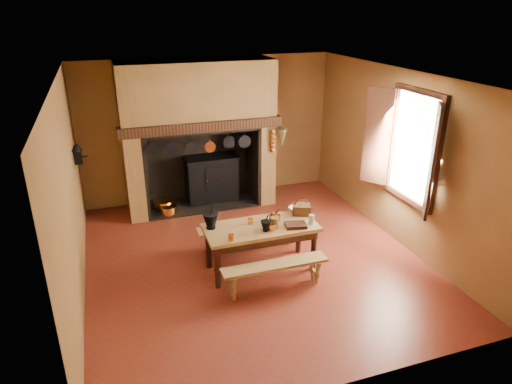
% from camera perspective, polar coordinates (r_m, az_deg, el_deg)
% --- Properties ---
extents(floor, '(5.50, 5.50, 0.00)m').
position_cam_1_polar(floor, '(7.26, -0.43, -8.28)').
color(floor, maroon).
rests_on(floor, ground).
extents(ceiling, '(5.50, 5.50, 0.00)m').
position_cam_1_polar(ceiling, '(6.30, -0.51, 14.15)').
color(ceiling, silver).
rests_on(ceiling, back_wall).
extents(back_wall, '(5.00, 0.02, 2.80)m').
position_cam_1_polar(back_wall, '(9.19, -5.93, 7.79)').
color(back_wall, '#9C6E3E').
rests_on(back_wall, floor).
extents(wall_left, '(0.02, 5.50, 2.80)m').
position_cam_1_polar(wall_left, '(6.38, -22.29, -0.54)').
color(wall_left, '#9C6E3E').
rests_on(wall_left, floor).
extents(wall_right, '(0.02, 5.50, 2.80)m').
position_cam_1_polar(wall_right, '(7.77, 17.37, 4.11)').
color(wall_right, '#9C6E3E').
rests_on(wall_right, floor).
extents(wall_front, '(5.00, 0.02, 2.80)m').
position_cam_1_polar(wall_front, '(4.39, 11.10, -9.82)').
color(wall_front, '#9C6E3E').
rests_on(wall_front, floor).
extents(chimney_breast, '(2.95, 0.96, 2.80)m').
position_cam_1_polar(chimney_breast, '(8.61, -7.33, 9.55)').
color(chimney_breast, '#9C6E3E').
rests_on(chimney_breast, floor).
extents(iron_range, '(1.12, 0.55, 1.60)m').
position_cam_1_polar(iron_range, '(9.17, -5.53, 1.78)').
color(iron_range, black).
rests_on(iron_range, floor).
extents(hearth_pans, '(0.51, 0.62, 0.20)m').
position_cam_1_polar(hearth_pans, '(8.96, -11.36, -1.81)').
color(hearth_pans, orange).
rests_on(hearth_pans, floor).
extents(hanging_pans, '(1.92, 0.29, 0.27)m').
position_cam_1_polar(hanging_pans, '(8.24, -6.72, 5.75)').
color(hanging_pans, black).
rests_on(hanging_pans, chimney_breast).
extents(onion_string, '(0.12, 0.10, 0.46)m').
position_cam_1_polar(onion_string, '(8.60, 2.11, 6.38)').
color(onion_string, '#96511B').
rests_on(onion_string, chimney_breast).
extents(herb_bunch, '(0.20, 0.20, 0.35)m').
position_cam_1_polar(herb_bunch, '(8.65, 3.24, 6.80)').
color(herb_bunch, brown).
rests_on(herb_bunch, chimney_breast).
extents(window, '(0.39, 1.75, 1.76)m').
position_cam_1_polar(window, '(7.29, 18.46, 5.28)').
color(window, white).
rests_on(window, wall_right).
extents(wall_coffee_mill, '(0.23, 0.16, 0.31)m').
position_cam_1_polar(wall_coffee_mill, '(7.80, -21.45, 4.55)').
color(wall_coffee_mill, black).
rests_on(wall_coffee_mill, wall_left).
extents(work_table, '(1.65, 0.73, 0.72)m').
position_cam_1_polar(work_table, '(6.71, 0.61, -5.12)').
color(work_table, '#A57F4B').
rests_on(work_table, floor).
extents(bench_front, '(1.50, 0.26, 0.42)m').
position_cam_1_polar(bench_front, '(6.37, 2.39, -9.75)').
color(bench_front, '#A57F4B').
rests_on(bench_front, floor).
extents(bench_back, '(1.64, 0.29, 0.46)m').
position_cam_1_polar(bench_back, '(7.33, -0.95, -4.86)').
color(bench_back, '#A57F4B').
rests_on(bench_back, floor).
extents(mortar_large, '(0.23, 0.23, 0.39)m').
position_cam_1_polar(mortar_large, '(6.57, -5.70, -3.52)').
color(mortar_large, black).
rests_on(mortar_large, work_table).
extents(mortar_small, '(0.15, 0.15, 0.26)m').
position_cam_1_polar(mortar_small, '(6.49, 1.23, -4.18)').
color(mortar_small, black).
rests_on(mortar_small, work_table).
extents(coffee_grinder, '(0.17, 0.15, 0.18)m').
position_cam_1_polar(coffee_grinder, '(6.77, 2.37, -3.16)').
color(coffee_grinder, '#32190F').
rests_on(coffee_grinder, work_table).
extents(brass_mug_a, '(0.09, 0.09, 0.09)m').
position_cam_1_polar(brass_mug_a, '(6.25, -3.13, -5.71)').
color(brass_mug_a, orange).
rests_on(brass_mug_a, work_table).
extents(brass_mug_b, '(0.08, 0.08, 0.09)m').
position_cam_1_polar(brass_mug_b, '(6.71, -0.72, -3.66)').
color(brass_mug_b, orange).
rests_on(brass_mug_b, work_table).
extents(mixing_bowl, '(0.37, 0.37, 0.07)m').
position_cam_1_polar(mixing_bowl, '(7.12, 5.41, -2.20)').
color(mixing_bowl, beige).
rests_on(mixing_bowl, work_table).
extents(stoneware_crock, '(0.16, 0.16, 0.16)m').
position_cam_1_polar(stoneware_crock, '(6.59, 2.35, -3.82)').
color(stoneware_crock, brown).
rests_on(stoneware_crock, work_table).
extents(glass_jar, '(0.09, 0.09, 0.14)m').
position_cam_1_polar(glass_jar, '(6.74, 6.96, -3.43)').
color(glass_jar, beige).
rests_on(glass_jar, work_table).
extents(wicker_basket, '(0.33, 0.29, 0.26)m').
position_cam_1_polar(wicker_basket, '(7.02, 5.72, -2.13)').
color(wicker_basket, '#4F3117').
rests_on(wicker_basket, work_table).
extents(wooden_tray, '(0.34, 0.27, 0.05)m').
position_cam_1_polar(wooden_tray, '(6.65, 4.97, -4.14)').
color(wooden_tray, '#32190F').
rests_on(wooden_tray, work_table).
extents(brass_cup, '(0.15, 0.15, 0.10)m').
position_cam_1_polar(brass_cup, '(6.52, 2.03, -4.41)').
color(brass_cup, orange).
rests_on(brass_cup, work_table).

